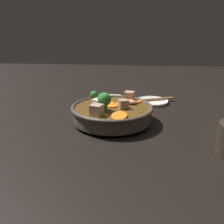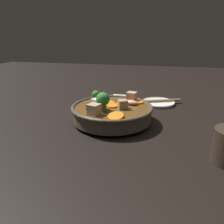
% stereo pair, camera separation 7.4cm
% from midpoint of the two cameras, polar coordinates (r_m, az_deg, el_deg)
% --- Properties ---
extents(ground_plane, '(3.00, 3.00, 0.00)m').
position_cam_midpoint_polar(ground_plane, '(0.76, -2.82, -2.69)').
color(ground_plane, black).
extents(stirfry_bowl, '(0.28, 0.28, 0.12)m').
position_cam_midpoint_polar(stirfry_bowl, '(0.74, -2.89, 0.13)').
color(stirfry_bowl, '#51473D').
rests_on(stirfry_bowl, ground_plane).
extents(side_saucer, '(0.14, 0.14, 0.01)m').
position_cam_midpoint_polar(side_saucer, '(0.98, 8.28, 2.76)').
color(side_saucer, white).
rests_on(side_saucer, ground_plane).
extents(napkin, '(0.11, 0.08, 0.00)m').
position_cam_midpoint_polar(napkin, '(1.05, -1.97, 3.84)').
color(napkin, beige).
rests_on(napkin, ground_plane).
extents(chopsticks_pair, '(0.09, 0.19, 0.01)m').
position_cam_midpoint_polar(chopsticks_pair, '(0.97, 8.30, 3.30)').
color(chopsticks_pair, olive).
rests_on(chopsticks_pair, side_saucer).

